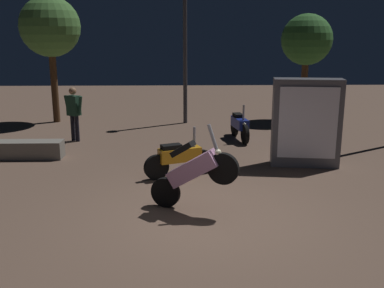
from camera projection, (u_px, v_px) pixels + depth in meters
ground_plane at (206, 217)px, 7.80m from camera, size 40.00×40.00×0.00m
motorcycle_pink_foreground at (193, 172)px, 7.88m from camera, size 1.57×0.73×1.63m
motorcycle_blue_parked_left at (240, 125)px, 13.33m from camera, size 0.45×1.65×1.11m
motorcycle_orange_parked_right at (180, 158)px, 9.87m from camera, size 1.58×0.70×1.11m
person_rider_beside at (74, 110)px, 13.01m from camera, size 0.63×0.38×1.60m
streetlamp_near at (185, 35)px, 15.18m from camera, size 0.36×0.36×4.78m
tree_left_bg at (50, 28)px, 15.31m from camera, size 2.07×2.07×4.38m
tree_center_bg at (307, 41)px, 15.85m from camera, size 1.81×1.81×3.81m
kiosk_billboard at (306, 123)px, 10.57m from camera, size 1.65×0.73×2.10m
planter_wall_low at (8, 150)px, 11.38m from camera, size 2.80×0.50×0.45m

